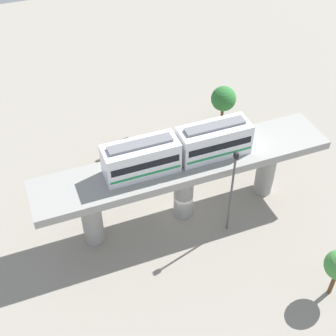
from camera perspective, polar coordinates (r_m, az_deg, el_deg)
ground_plane at (r=47.12m, az=1.84°, el=-5.54°), size 120.00×120.00×0.00m
viaduct at (r=43.32m, az=1.99°, el=-0.75°), size 5.20×28.00×7.05m
train at (r=41.00m, az=1.27°, el=2.34°), size 2.64×13.55×3.24m
parked_car_yellow at (r=51.70m, az=-0.12°, el=0.88°), size 2.28×4.38×1.76m
parked_car_orange at (r=53.22m, az=-5.74°, el=2.04°), size 2.42×4.42×1.76m
tree_mid_lot at (r=57.05m, az=6.82°, el=8.42°), size 3.05×3.05×5.00m
signal_post at (r=42.25m, az=7.82°, el=-2.60°), size 0.44×0.28×9.65m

